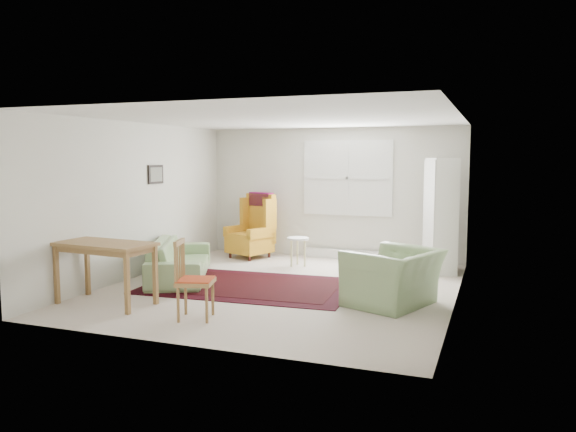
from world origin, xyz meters
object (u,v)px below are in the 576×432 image
(stool, at_px, (298,252))
(cabinet, at_px, (441,215))
(desk, at_px, (106,273))
(desk_chair, at_px, (195,280))
(sofa, at_px, (180,252))
(armchair, at_px, (393,272))
(wingback_chair, at_px, (249,225))
(coffee_table, at_px, (369,286))

(stool, height_order, cabinet, cabinet)
(desk, distance_m, desk_chair, 1.47)
(sofa, height_order, armchair, armchair)
(armchair, bearing_deg, wingback_chair, -107.10)
(stool, distance_m, desk, 3.69)
(coffee_table, bearing_deg, cabinet, 72.54)
(coffee_table, height_order, desk, desk)
(armchair, relative_size, wingback_chair, 0.91)
(armchair, relative_size, desk_chair, 1.19)
(stool, height_order, desk, desk)
(wingback_chair, xyz_separation_m, cabinet, (3.59, -0.10, 0.34))
(stool, xyz_separation_m, cabinet, (2.43, 0.35, 0.70))
(wingback_chair, xyz_separation_m, desk, (-0.35, -3.82, -0.22))
(wingback_chair, height_order, desk_chair, wingback_chair)
(sofa, distance_m, armchair, 3.53)
(coffee_table, distance_m, cabinet, 2.52)
(armchair, xyz_separation_m, desk, (-3.58, -1.27, -0.03))
(wingback_chair, relative_size, cabinet, 0.65)
(sofa, xyz_separation_m, stool, (1.43, 1.64, -0.16))
(cabinet, relative_size, desk, 1.48)
(wingback_chair, height_order, cabinet, cabinet)
(desk_chair, bearing_deg, desk, 66.52)
(armchair, relative_size, cabinet, 0.59)
(coffee_table, xyz_separation_m, desk, (-3.22, -1.43, 0.22))
(stool, bearing_deg, sofa, -131.10)
(sofa, relative_size, wingback_chair, 1.67)
(wingback_chair, relative_size, coffee_table, 2.67)
(sofa, bearing_deg, desk, 152.83)
(desk, bearing_deg, wingback_chair, 84.71)
(sofa, height_order, stool, sofa)
(cabinet, xyz_separation_m, desk_chair, (-2.48, -3.90, -0.48))
(coffee_table, bearing_deg, wingback_chair, 140.18)
(sofa, bearing_deg, wingback_chair, -32.04)
(sofa, distance_m, cabinet, 4.38)
(sofa, height_order, coffee_table, sofa)
(wingback_chair, relative_size, stool, 2.42)
(wingback_chair, relative_size, desk, 0.96)
(wingback_chair, bearing_deg, desk, -74.61)
(sofa, distance_m, desk, 1.72)
(coffee_table, distance_m, desk, 3.53)
(coffee_table, height_order, cabinet, cabinet)
(wingback_chair, xyz_separation_m, coffee_table, (2.87, -2.39, -0.44))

